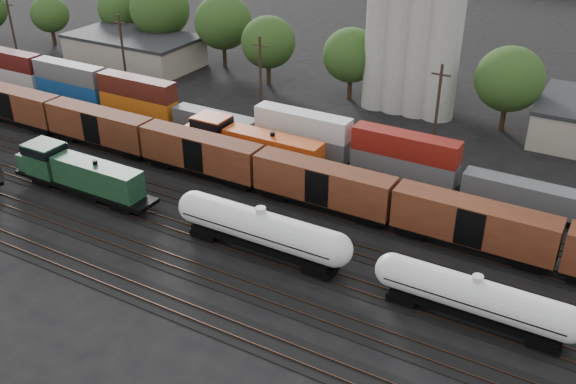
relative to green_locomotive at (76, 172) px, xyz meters
The scene contains 12 objects.
ground 19.36m from the green_locomotive, 15.12° to the left, with size 600.00×600.00×0.00m, color black.
tracks 19.35m from the green_locomotive, 15.12° to the left, with size 180.00×33.20×0.20m.
green_locomotive is the anchor object (origin of this frame).
tank_car_a 23.33m from the green_locomotive, ahead, with size 18.07×3.24×4.74m.
tank_car_b 42.86m from the green_locomotive, ahead, with size 16.50×2.95×4.32m.
orange_locomotive 19.29m from the green_locomotive, 51.03° to the left, with size 20.05×3.34×5.01m.
boxcar_string 13.55m from the green_locomotive, 47.61° to the left, with size 138.20×2.90×4.20m.
container_wall 26.20m from the green_locomotive, 49.75° to the left, with size 165.60×2.60×5.80m.
grain_silo 47.21m from the green_locomotive, 62.02° to the left, with size 13.40×5.00×29.00m.
industrial_sheds 47.45m from the green_locomotive, 58.03° to the left, with size 119.38×17.26×5.10m.
tree_band 45.46m from the green_locomotive, 70.40° to the left, with size 161.03×21.72×13.66m.
utility_poles 32.92m from the green_locomotive, 55.58° to the left, with size 122.20×0.36×12.00m.
Camera 1 is at (31.54, -46.77, 33.58)m, focal length 40.00 mm.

